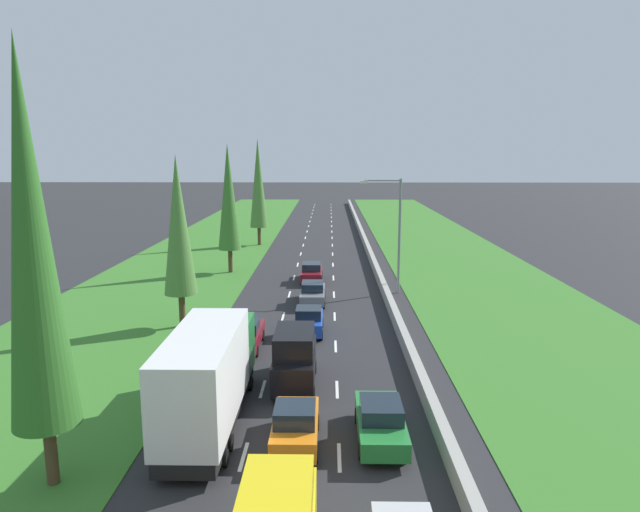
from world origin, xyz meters
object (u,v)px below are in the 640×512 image
black_van_centre_lane (295,358)px  green_sedan_right_lane (381,421)px  maroon_sedan_left_lane (245,334)px  grey_sedan_centre_lane (313,293)px  poplar_tree_third (229,197)px  poplar_tree_fourth (258,184)px  orange_hatchback_centre_lane (295,425)px  blue_hatchback_centre_lane (309,321)px  poplar_tree_nearest (31,239)px  maroon_sedan_centre_lane (312,272)px  white_box_truck_left_lane (209,374)px  street_light_mast (395,227)px  poplar_tree_second (178,226)px

black_van_centre_lane → green_sedan_right_lane: black_van_centre_lane is taller
maroon_sedan_left_lane → grey_sedan_centre_lane: (3.56, 9.69, 0.00)m
poplar_tree_third → poplar_tree_fourth: size_ratio=0.94×
poplar_tree_fourth → poplar_tree_third: bearing=-92.7°
maroon_sedan_left_lane → poplar_tree_fourth: (-3.63, 36.38, 6.55)m
black_van_centre_lane → green_sedan_right_lane: size_ratio=1.09×
orange_hatchback_centre_lane → black_van_centre_lane: (-0.35, 5.62, 0.56)m
blue_hatchback_centre_lane → green_sedan_right_lane: size_ratio=0.87×
grey_sedan_centre_lane → poplar_tree_nearest: poplar_tree_nearest is taller
maroon_sedan_centre_lane → white_box_truck_left_lane: bearing=-97.2°
orange_hatchback_centre_lane → street_light_mast: (6.39, 23.86, 4.40)m
poplar_tree_third → street_light_mast: 16.22m
poplar_tree_nearest → black_van_centre_lane: bearing=47.2°
maroon_sedan_left_lane → orange_hatchback_centre_lane: bearing=-72.1°
white_box_truck_left_lane → green_sedan_right_lane: size_ratio=2.09×
white_box_truck_left_lane → poplar_tree_nearest: 8.65m
white_box_truck_left_lane → maroon_sedan_centre_lane: 26.48m
green_sedan_right_lane → white_box_truck_left_lane: bearing=170.3°
poplar_tree_third → white_box_truck_left_lane: bearing=-81.7°
white_box_truck_left_lane → orange_hatchback_centre_lane: white_box_truck_left_lane is taller
blue_hatchback_centre_lane → maroon_sedan_centre_lane: (-0.27, 14.38, -0.02)m
black_van_centre_lane → poplar_tree_second: size_ratio=0.45×
maroon_sedan_left_lane → poplar_tree_second: bearing=139.6°
maroon_sedan_centre_lane → street_light_mast: bearing=-30.9°
black_van_centre_lane → grey_sedan_centre_lane: 14.93m
orange_hatchback_centre_lane → grey_sedan_centre_lane: (0.06, 20.53, -0.02)m
poplar_tree_nearest → poplar_tree_second: size_ratio=1.33×
green_sedan_right_lane → blue_hatchback_centre_lane: bearing=103.9°
blue_hatchback_centre_lane → poplar_tree_nearest: (-8.00, -16.08, 7.47)m
poplar_tree_third → green_sedan_right_lane: bearing=-70.2°
white_box_truck_left_lane → street_light_mast: 24.57m
white_box_truck_left_lane → green_sedan_right_lane: 7.03m
poplar_tree_fourth → grey_sedan_centre_lane: bearing=-74.9°
blue_hatchback_centre_lane → poplar_tree_nearest: poplar_tree_nearest is taller
maroon_sedan_left_lane → street_light_mast: size_ratio=0.50×
white_box_truck_left_lane → blue_hatchback_centre_lane: (3.58, 11.85, -1.35)m
maroon_sedan_left_lane → grey_sedan_centre_lane: 10.32m
street_light_mast → poplar_tree_second: bearing=-147.7°
black_van_centre_lane → blue_hatchback_centre_lane: 7.87m
maroon_sedan_left_lane → green_sedan_right_lane: size_ratio=1.00×
white_box_truck_left_lane → blue_hatchback_centre_lane: 12.45m
maroon_sedan_centre_lane → poplar_tree_nearest: poplar_tree_nearest is taller
black_van_centre_lane → poplar_tree_third: size_ratio=0.41×
black_van_centre_lane → poplar_tree_fourth: bearing=99.3°
street_light_mast → maroon_sedan_left_lane: bearing=-127.2°
black_van_centre_lane → street_light_mast: bearing=69.7°
white_box_truck_left_lane → maroon_sedan_centre_lane: size_ratio=2.09×
maroon_sedan_centre_lane → poplar_tree_fourth: (-6.90, 19.38, 6.55)m
orange_hatchback_centre_lane → blue_hatchback_centre_lane: 13.46m
white_box_truck_left_lane → grey_sedan_centre_lane: white_box_truck_left_lane is taller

